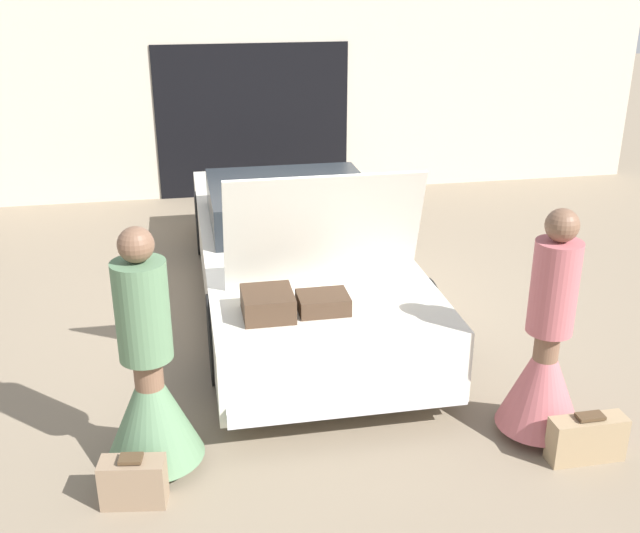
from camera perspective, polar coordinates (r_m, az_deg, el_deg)
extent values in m
plane|color=#7F705B|center=(7.79, -1.86, -2.49)|extent=(40.00, 40.00, 0.00)
cube|color=beige|center=(11.17, -5.20, 12.54)|extent=(12.00, 0.12, 2.80)
cube|color=black|center=(11.16, -5.11, 10.96)|extent=(2.80, 0.02, 2.20)
cube|color=silver|center=(7.61, -1.90, 0.73)|extent=(1.86, 4.94, 0.58)
cube|color=#1E2328|center=(7.73, -2.29, 4.87)|extent=(1.64, 1.58, 0.39)
cylinder|color=black|center=(9.01, -8.85, 3.31)|extent=(0.18, 0.76, 0.76)
cylinder|color=black|center=(9.21, 1.93, 3.99)|extent=(0.18, 0.76, 0.76)
cylinder|color=black|center=(6.23, -7.64, -5.50)|extent=(0.18, 0.76, 0.76)
cylinder|color=black|center=(6.51, 7.69, -4.19)|extent=(0.18, 0.76, 0.76)
cube|color=silver|center=(5.49, 2.27, -10.59)|extent=(1.77, 0.10, 0.12)
cube|color=silver|center=(5.95, 0.25, 2.61)|extent=(1.58, 0.31, 1.01)
cube|color=#473323|center=(5.67, -4.00, -2.85)|extent=(0.38, 0.42, 0.19)
cube|color=#473323|center=(5.74, 0.24, -2.77)|extent=(0.39, 0.31, 0.14)
cylinder|color=brown|center=(5.28, -12.65, -10.80)|extent=(0.19, 0.19, 0.85)
cone|color=#567A56|center=(5.25, -12.69, -10.41)|extent=(0.67, 0.67, 0.76)
cylinder|color=#567A56|center=(4.91, -13.39, -3.31)|extent=(0.35, 0.35, 0.67)
sphere|color=brown|center=(4.74, -13.86, 1.63)|extent=(0.23, 0.23, 0.23)
cylinder|color=brown|center=(5.70, 16.54, -8.54)|extent=(0.18, 0.18, 0.85)
cone|color=#B25B60|center=(5.68, 16.59, -8.17)|extent=(0.61, 0.61, 0.76)
cylinder|color=#B25B60|center=(5.37, 17.41, -1.53)|extent=(0.32, 0.32, 0.67)
sphere|color=brown|center=(5.21, 17.97, 3.01)|extent=(0.23, 0.23, 0.23)
cube|color=#8C7259|center=(5.13, -14.03, -15.64)|extent=(0.44, 0.24, 0.32)
cube|color=#4C3823|center=(5.02, -14.23, -14.00)|extent=(0.16, 0.13, 0.02)
cube|color=#9E8460|center=(5.67, 19.65, -12.27)|extent=(0.54, 0.17, 0.33)
cube|color=#4C3823|center=(5.57, 19.90, -10.68)|extent=(0.19, 0.10, 0.02)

